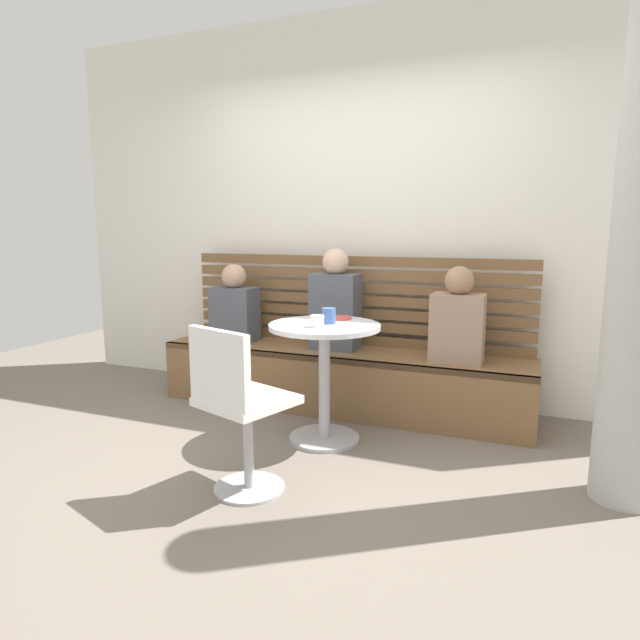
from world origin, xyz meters
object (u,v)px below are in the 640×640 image
at_px(plate_small, 338,318).
at_px(person_adult, 335,304).
at_px(booth_bench, 340,379).
at_px(cup_ceramic_white, 317,321).
at_px(person_child_left, 235,307).
at_px(person_child_middle, 458,320).
at_px(white_chair, 238,405).
at_px(cafe_table, 324,359).
at_px(cup_mug_blue, 329,316).

bearing_deg(plate_small, person_adult, 112.92).
bearing_deg(booth_bench, plate_small, -72.28).
relative_size(person_adult, cup_ceramic_white, 9.14).
height_order(person_child_left, person_child_middle, person_child_middle).
bearing_deg(white_chair, cup_ceramic_white, 79.23).
relative_size(person_child_left, plate_small, 3.55).
bearing_deg(person_adult, white_chair, -88.48).
height_order(person_child_middle, plate_small, person_child_middle).
relative_size(cafe_table, cup_ceramic_white, 9.25).
height_order(person_child_left, cup_ceramic_white, person_child_left).
height_order(person_adult, plate_small, person_adult).
bearing_deg(person_child_middle, cup_ceramic_white, -135.87).
xyz_separation_m(person_child_left, cup_mug_blue, (1.02, -0.59, 0.08)).
bearing_deg(cup_ceramic_white, person_child_left, 143.88).
height_order(cafe_table, plate_small, plate_small).
xyz_separation_m(person_child_left, cup_ceramic_white, (1.00, -0.73, 0.07)).
bearing_deg(person_adult, booth_bench, -35.22).
distance_m(person_adult, person_child_left, 0.83).
height_order(person_adult, cup_ceramic_white, person_adult).
bearing_deg(cafe_table, person_child_middle, 39.05).
relative_size(white_chair, person_adult, 1.16).
bearing_deg(cafe_table, person_child_left, 148.39).
distance_m(cup_ceramic_white, plate_small, 0.32).
xyz_separation_m(booth_bench, person_child_left, (-0.88, 0.01, 0.48)).
distance_m(person_child_left, plate_small, 1.09).
distance_m(person_child_left, cup_mug_blue, 1.18).
bearing_deg(white_chair, person_adult, 91.52).
height_order(booth_bench, person_adult, person_adult).
bearing_deg(person_child_left, person_child_middle, -1.23).
bearing_deg(person_child_left, cup_ceramic_white, -36.12).
bearing_deg(person_child_left, cafe_table, -31.61).
bearing_deg(cup_ceramic_white, cafe_table, 89.76).
bearing_deg(cup_mug_blue, cafe_table, -129.68).
bearing_deg(cup_mug_blue, person_child_left, 149.83).
bearing_deg(cup_mug_blue, plate_small, 91.70).
bearing_deg(booth_bench, person_child_middle, -1.99).
height_order(person_child_middle, cup_mug_blue, person_child_middle).
relative_size(booth_bench, cafe_table, 3.65).
bearing_deg(person_child_left, white_chair, -58.75).
height_order(booth_bench, plate_small, plate_small).
bearing_deg(cafe_table, cup_mug_blue, 50.32).
xyz_separation_m(person_child_left, plate_small, (1.01, -0.40, 0.04)).
relative_size(booth_bench, cup_mug_blue, 28.42).
xyz_separation_m(booth_bench, plate_small, (0.13, -0.40, 0.52)).
bearing_deg(plate_small, cup_ceramic_white, -92.50).
distance_m(person_child_middle, cup_ceramic_white, 0.99).
bearing_deg(white_chair, person_child_left, 121.25).
height_order(white_chair, person_child_middle, person_child_middle).
distance_m(booth_bench, person_child_middle, 0.96).
distance_m(cafe_table, person_adult, 0.71).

